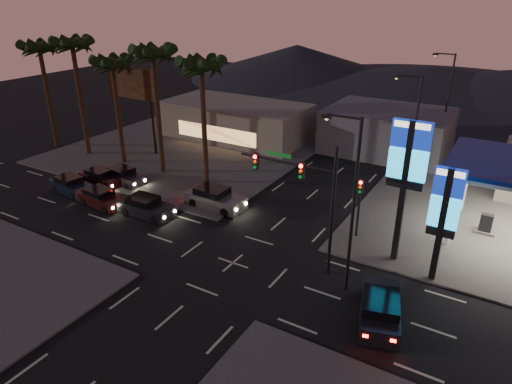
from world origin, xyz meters
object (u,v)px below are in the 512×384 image
Objects in this scene: pylon_sign_tall at (407,165)px; car_lane_b_rear at (101,178)px; pylon_sign_short at (445,208)px; car_lane_a_mid at (101,198)px; car_lane_a_front at (146,207)px; suv_station at (380,309)px; car_lane_b_front at (215,198)px; traffic_signal_mast at (305,187)px; car_lane_a_rear at (71,185)px; car_lane_b_mid at (123,176)px.

pylon_sign_tall reaches higher than car_lane_b_rear.
pylon_sign_short is 1.65× the size of car_lane_a_mid.
pylon_sign_short is at bearing 6.53° from car_lane_a_front.
pylon_sign_tall is 8.40m from suv_station.
pylon_sign_short is at bearing -4.99° from car_lane_b_front.
suv_station is (26.01, -5.18, 0.09)m from car_lane_b_rear.
car_lane_a_front is (-12.97, 0.20, -4.55)m from traffic_signal_mast.
car_lane_b_front is (3.64, 3.76, 0.07)m from car_lane_a_front.
car_lane_a_rear is at bearing -175.24° from pylon_sign_short.
car_lane_a_front is at bearing 179.13° from traffic_signal_mast.
car_lane_b_front reaches higher than suv_station.
car_lane_b_front is 1.00× the size of suv_station.
pylon_sign_tall is 1.29× the size of pylon_sign_short.
pylon_sign_tall is at bearing 7.38° from car_lane_a_rear.
car_lane_b_rear is at bearing 179.89° from pylon_sign_short.
traffic_signal_mast is 11.08m from car_lane_b_front.
pylon_sign_tall is 22.98m from car_lane_a_mid.
traffic_signal_mast reaches higher than car_lane_a_front.
car_lane_a_front reaches higher than car_lane_b_rear.
car_lane_a_mid is 0.97× the size of car_lane_b_mid.
car_lane_a_mid is at bearing -170.03° from pylon_sign_tall.
car_lane_a_front is 8.33m from car_lane_a_rear.
car_lane_b_front is 9.70m from car_lane_b_mid.
car_lane_a_rear is 2.60m from car_lane_b_rear.
pylon_sign_short is (2.50, -1.00, -1.74)m from pylon_sign_tall.
car_lane_b_mid is (-6.05, 3.61, -0.03)m from car_lane_a_front.
pylon_sign_short is 1.63× the size of car_lane_a_rear.
suv_station reaches higher than car_lane_a_front.
car_lane_b_mid is at bearing 168.68° from traffic_signal_mast.
car_lane_a_front is 4.22m from car_lane_a_mid.
car_lane_a_rear is at bearing 174.16° from suv_station.
car_lane_a_mid is 4.55m from car_lane_b_mid.
traffic_signal_mast is 1.82× the size of car_lane_b_mid.
car_lane_a_rear is at bearing -162.30° from car_lane_b_front.
car_lane_b_front is 16.35m from suv_station.
car_lane_a_mid is at bearing -173.33° from pylon_sign_short.
car_lane_a_rear is (-26.05, -3.37, -5.76)m from pylon_sign_tall.
car_lane_a_front is 5.24m from car_lane_b_front.
pylon_sign_short is 1.55× the size of car_lane_a_front.
pylon_sign_short is at bearing 6.67° from car_lane_a_mid.
suv_station is (-1.60, -5.13, -3.94)m from pylon_sign_short.
car_lane_a_rear is (-21.31, 0.14, -4.60)m from traffic_signal_mast.
pylon_sign_tall reaches higher than suv_station.
car_lane_a_front is 18.83m from suv_station.
car_lane_b_mid is (-1.86, 4.15, 0.02)m from car_lane_a_mid.
pylon_sign_short reaches higher than car_lane_a_mid.
pylon_sign_tall reaches higher than car_lane_b_front.
car_lane_a_rear is at bearing -172.62° from pylon_sign_tall.
traffic_signal_mast is at bearing -0.87° from car_lane_a_front.
car_lane_b_mid is at bearing 58.16° from car_lane_a_rear.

